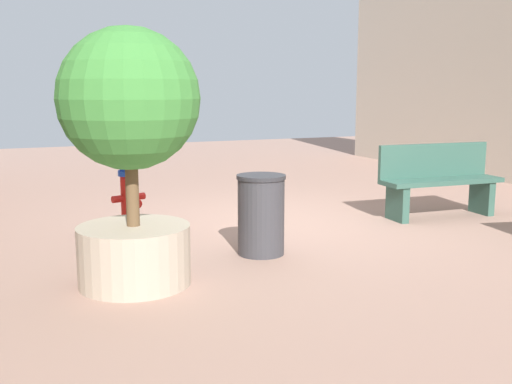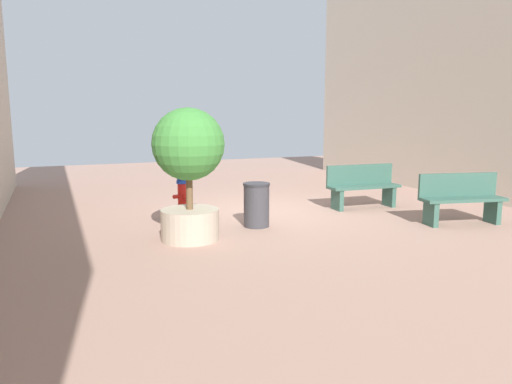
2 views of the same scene
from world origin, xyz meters
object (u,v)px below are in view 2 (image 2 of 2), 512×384
object	(u,v)px
fire_hydrant	(182,196)
trash_bin	(256,205)
planter_tree	(189,163)
bench_far	(461,198)
bench_near	(362,186)

from	to	relation	value
fire_hydrant	trash_bin	distance (m)	1.63
planter_tree	bench_far	bearing A→B (deg)	170.30
bench_near	trash_bin	size ratio (longest dim) A/B	2.06
bench_near	trash_bin	xyz separation A→B (m)	(2.88, 0.76, -0.09)
bench_far	trash_bin	distance (m)	3.87
fire_hydrant	bench_near	world-z (taller)	bench_near
fire_hydrant	bench_near	bearing A→B (deg)	173.52
fire_hydrant	planter_tree	world-z (taller)	planter_tree
bench_near	trash_bin	distance (m)	2.98
bench_far	planter_tree	xyz separation A→B (m)	(5.03, -0.86, 0.78)
bench_near	bench_far	distance (m)	2.19
bench_far	trash_bin	bearing A→B (deg)	-19.53
fire_hydrant	bench_far	size ratio (longest dim) A/B	0.55
fire_hydrant	bench_far	world-z (taller)	bench_far
fire_hydrant	bench_far	xyz separation A→B (m)	(-4.73, 2.50, 0.03)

